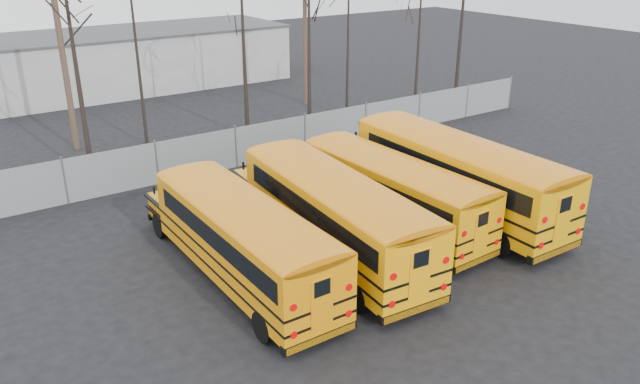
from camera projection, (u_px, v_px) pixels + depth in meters
ground at (398, 266)px, 21.48m from camera, size 120.00×120.00×0.00m
fence at (236, 148)px, 30.24m from camera, size 40.00×0.04×2.00m
distant_building at (135, 59)px, 46.15m from camera, size 22.00×8.00×4.00m
bus_a at (241, 234)px, 19.95m from camera, size 2.42×10.40×2.91m
bus_b at (331, 208)px, 21.54m from camera, size 3.35×11.14×3.08m
bus_c at (389, 186)px, 23.81m from camera, size 2.67×10.19×2.83m
bus_d at (454, 169)px, 24.86m from camera, size 2.86×11.65×3.25m
utility_pole_left at (62, 51)px, 31.22m from camera, size 1.75×0.63×10.04m
utility_pole_right at (305, 37)px, 40.40m from camera, size 1.52×0.40×8.57m
tree_2 at (76, 63)px, 26.81m from camera, size 0.26×0.26×10.87m
tree_3 at (134, 28)px, 31.46m from camera, size 0.26×0.26×12.41m
tree_4 at (244, 47)px, 33.39m from camera, size 0.26×0.26×9.93m
tree_5 at (309, 36)px, 34.76m from camera, size 0.26×0.26×10.61m
tree_6 at (348, 20)px, 37.33m from camera, size 0.26×0.26×11.63m
tree_7 at (418, 44)px, 36.98m from camera, size 0.26×0.26×9.08m
tree_8 at (462, 13)px, 38.88m from camera, size 0.26×0.26×12.12m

